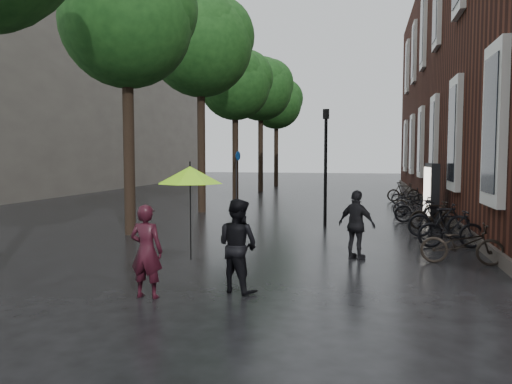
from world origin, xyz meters
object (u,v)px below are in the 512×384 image
(parked_bicycles, at_px, (422,208))
(lamp_post, at_px, (326,156))
(person_burgundy, at_px, (146,251))
(person_black, at_px, (238,245))
(pedestrian_walking, at_px, (357,225))
(ad_lightbox, at_px, (431,192))

(parked_bicycles, bearing_deg, lamp_post, -147.17)
(person_burgundy, bearing_deg, person_black, -151.40)
(pedestrian_walking, bearing_deg, person_burgundy, 79.66)
(person_black, relative_size, ad_lightbox, 0.78)
(person_black, relative_size, pedestrian_walking, 1.03)
(lamp_post, bearing_deg, person_black, -95.83)
(ad_lightbox, bearing_deg, person_burgundy, -120.93)
(pedestrian_walking, height_order, ad_lightbox, ad_lightbox)
(parked_bicycles, height_order, ad_lightbox, ad_lightbox)
(person_black, xyz_separation_m, pedestrian_walking, (1.94, 3.17, -0.02))
(person_black, bearing_deg, parked_bicycles, -86.18)
(person_black, relative_size, parked_bicycles, 0.10)
(pedestrian_walking, distance_m, parked_bicycles, 7.50)
(person_black, relative_size, lamp_post, 0.42)
(person_black, bearing_deg, ad_lightbox, -87.38)
(parked_bicycles, relative_size, ad_lightbox, 7.57)
(person_burgundy, height_order, lamp_post, lamp_post)
(person_burgundy, relative_size, pedestrian_walking, 0.99)
(pedestrian_walking, xyz_separation_m, parked_bicycles, (2.18, 7.17, -0.32))
(person_burgundy, relative_size, ad_lightbox, 0.75)
(person_black, height_order, lamp_post, lamp_post)
(person_burgundy, distance_m, person_black, 1.52)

